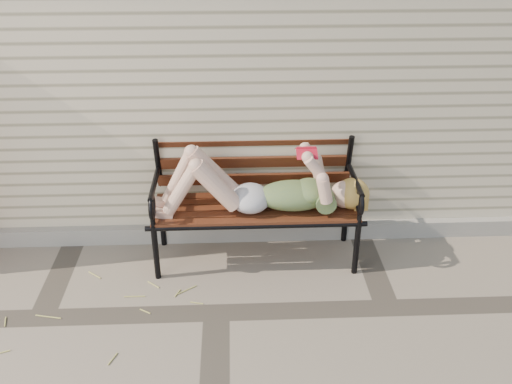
{
  "coord_description": "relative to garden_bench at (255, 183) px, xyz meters",
  "views": [
    {
      "loc": [
        0.15,
        -3.22,
        2.72
      ],
      "look_at": [
        0.31,
        0.56,
        0.68
      ],
      "focal_mm": 40.0,
      "sensor_mm": 36.0,
      "label": 1
    }
  ],
  "objects": [
    {
      "name": "ground",
      "position": [
        -0.31,
        -0.79,
        -0.64
      ],
      "size": [
        80.0,
        80.0,
        0.0
      ],
      "primitive_type": "plane",
      "color": "gray",
      "rests_on": "ground"
    },
    {
      "name": "house_wall",
      "position": [
        -0.31,
        2.21,
        0.86
      ],
      "size": [
        8.0,
        4.0,
        3.0
      ],
      "primitive_type": "cube",
      "color": "beige",
      "rests_on": "ground"
    },
    {
      "name": "foundation_strip",
      "position": [
        -0.31,
        0.18,
        -0.57
      ],
      "size": [
        8.0,
        0.1,
        0.15
      ],
      "primitive_type": "cube",
      "color": "#9B968C",
      "rests_on": "ground"
    },
    {
      "name": "garden_bench",
      "position": [
        0.0,
        0.0,
        0.0
      ],
      "size": [
        1.77,
        0.7,
        1.14
      ],
      "color": "black",
      "rests_on": "ground"
    },
    {
      "name": "reading_woman",
      "position": [
        0.01,
        -0.14,
        0.04
      ],
      "size": [
        1.67,
        0.38,
        0.52
      ],
      "color": "#0A384C",
      "rests_on": "ground"
    },
    {
      "name": "straw_scatter",
      "position": [
        -1.57,
        -0.9,
        -0.64
      ],
      "size": [
        2.61,
        1.58,
        0.01
      ],
      "color": "tan",
      "rests_on": "ground"
    }
  ]
}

